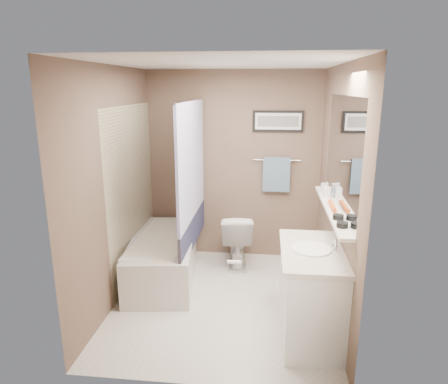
# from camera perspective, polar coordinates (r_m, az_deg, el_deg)

# --- Properties ---
(ground) EXTENTS (2.50, 2.50, 0.00)m
(ground) POSITION_cam_1_polar(r_m,az_deg,el_deg) (4.38, -0.22, -15.22)
(ground) COLOR silver
(ground) RESTS_ON ground
(ceiling) EXTENTS (2.20, 2.50, 0.04)m
(ceiling) POSITION_cam_1_polar(r_m,az_deg,el_deg) (3.79, -0.26, 17.66)
(ceiling) COLOR white
(ceiling) RESTS_ON wall_back
(wall_back) EXTENTS (2.20, 0.04, 2.40)m
(wall_back) POSITION_cam_1_polar(r_m,az_deg,el_deg) (5.11, 1.32, 3.63)
(wall_back) COLOR brown
(wall_back) RESTS_ON ground
(wall_front) EXTENTS (2.20, 0.04, 2.40)m
(wall_front) POSITION_cam_1_polar(r_m,az_deg,el_deg) (2.76, -3.15, -6.32)
(wall_front) COLOR brown
(wall_front) RESTS_ON ground
(wall_left) EXTENTS (0.04, 2.50, 2.40)m
(wall_left) POSITION_cam_1_polar(r_m,az_deg,el_deg) (4.18, -15.13, 0.55)
(wall_left) COLOR brown
(wall_left) RESTS_ON ground
(wall_right) EXTENTS (0.04, 2.50, 2.40)m
(wall_right) POSITION_cam_1_polar(r_m,az_deg,el_deg) (3.95, 15.53, -0.29)
(wall_right) COLOR brown
(wall_right) RESTS_ON ground
(tile_surround) EXTENTS (0.02, 1.55, 2.00)m
(tile_surround) POSITION_cam_1_polar(r_m,az_deg,el_deg) (4.68, -12.92, -0.31)
(tile_surround) COLOR #BCB08E
(tile_surround) RESTS_ON wall_left
(curtain_rod) EXTENTS (0.02, 1.55, 0.02)m
(curtain_rod) POSITION_cam_1_polar(r_m,az_deg,el_deg) (4.35, -4.87, 12.90)
(curtain_rod) COLOR silver
(curtain_rod) RESTS_ON wall_left
(curtain_upper) EXTENTS (0.03, 1.45, 1.28)m
(curtain_upper) POSITION_cam_1_polar(r_m,az_deg,el_deg) (4.42, -4.68, 4.44)
(curtain_upper) COLOR white
(curtain_upper) RESTS_ON curtain_rod
(curtain_lower) EXTENTS (0.03, 1.45, 0.36)m
(curtain_lower) POSITION_cam_1_polar(r_m,az_deg,el_deg) (4.64, -4.47, -5.58)
(curtain_lower) COLOR #282B4C
(curtain_lower) RESTS_ON curtain_rod
(mirror) EXTENTS (0.02, 1.60, 1.00)m
(mirror) POSITION_cam_1_polar(r_m,az_deg,el_deg) (3.72, 16.48, 5.36)
(mirror) COLOR silver
(mirror) RESTS_ON wall_right
(shelf) EXTENTS (0.12, 1.60, 0.03)m
(shelf) POSITION_cam_1_polar(r_m,az_deg,el_deg) (3.83, 15.11, -2.30)
(shelf) COLOR silver
(shelf) RESTS_ON wall_right
(towel_bar) EXTENTS (0.60, 0.02, 0.02)m
(towel_bar) POSITION_cam_1_polar(r_m,az_deg,el_deg) (5.06, 7.55, 4.55)
(towel_bar) COLOR silver
(towel_bar) RESTS_ON wall_back
(towel) EXTENTS (0.34, 0.05, 0.44)m
(towel) POSITION_cam_1_polar(r_m,az_deg,el_deg) (5.08, 7.49, 2.51)
(towel) COLOR #80A3BB
(towel) RESTS_ON towel_bar
(art_frame) EXTENTS (0.62, 0.02, 0.26)m
(art_frame) POSITION_cam_1_polar(r_m,az_deg,el_deg) (5.02, 7.74, 9.98)
(art_frame) COLOR black
(art_frame) RESTS_ON wall_back
(art_mat) EXTENTS (0.56, 0.00, 0.20)m
(art_mat) POSITION_cam_1_polar(r_m,az_deg,el_deg) (5.00, 7.74, 9.97)
(art_mat) COLOR white
(art_mat) RESTS_ON art_frame
(art_image) EXTENTS (0.50, 0.00, 0.13)m
(art_image) POSITION_cam_1_polar(r_m,az_deg,el_deg) (5.00, 7.74, 9.97)
(art_image) COLOR #595959
(art_image) RESTS_ON art_mat
(door) EXTENTS (0.80, 0.02, 2.00)m
(door) POSITION_cam_1_polar(r_m,az_deg,el_deg) (2.79, 8.27, -10.63)
(door) COLOR silver
(door) RESTS_ON wall_front
(door_handle) EXTENTS (0.10, 0.02, 0.02)m
(door_handle) POSITION_cam_1_polar(r_m,az_deg,el_deg) (2.85, 1.48, -9.97)
(door_handle) COLOR silver
(door_handle) RESTS_ON door
(bathtub) EXTENTS (0.89, 1.58, 0.50)m
(bathtub) POSITION_cam_1_polar(r_m,az_deg,el_deg) (4.79, -8.67, -9.28)
(bathtub) COLOR silver
(bathtub) RESTS_ON ground
(tub_rim) EXTENTS (0.56, 1.36, 0.02)m
(tub_rim) POSITION_cam_1_polar(r_m,az_deg,el_deg) (4.69, -8.79, -6.49)
(tub_rim) COLOR silver
(tub_rim) RESTS_ON bathtub
(toilet) EXTENTS (0.44, 0.70, 0.68)m
(toilet) POSITION_cam_1_polar(r_m,az_deg,el_deg) (5.05, 1.82, -6.69)
(toilet) COLOR white
(toilet) RESTS_ON ground
(vanity) EXTENTS (0.53, 0.91, 0.80)m
(vanity) POSITION_cam_1_polar(r_m,az_deg,el_deg) (3.73, 12.32, -14.27)
(vanity) COLOR white
(vanity) RESTS_ON ground
(countertop) EXTENTS (0.54, 0.96, 0.04)m
(countertop) POSITION_cam_1_polar(r_m,az_deg,el_deg) (3.55, 12.54, -8.33)
(countertop) COLOR beige
(countertop) RESTS_ON vanity
(sink_basin) EXTENTS (0.34, 0.34, 0.01)m
(sink_basin) POSITION_cam_1_polar(r_m,az_deg,el_deg) (3.53, 12.40, -7.91)
(sink_basin) COLOR white
(sink_basin) RESTS_ON countertop
(faucet_spout) EXTENTS (0.02, 0.02, 0.10)m
(faucet_spout) POSITION_cam_1_polar(r_m,az_deg,el_deg) (3.55, 15.67, -7.31)
(faucet_spout) COLOR silver
(faucet_spout) RESTS_ON countertop
(faucet_knob) EXTENTS (0.05, 0.05, 0.05)m
(faucet_knob) POSITION_cam_1_polar(r_m,az_deg,el_deg) (3.65, 15.41, -7.01)
(faucet_knob) COLOR silver
(faucet_knob) RESTS_ON countertop
(candle_bowl_near) EXTENTS (0.09, 0.09, 0.04)m
(candle_bowl_near) POSITION_cam_1_polar(r_m,az_deg,el_deg) (3.30, 16.53, -4.51)
(candle_bowl_near) COLOR black
(candle_bowl_near) RESTS_ON shelf
(candle_bowl_far) EXTENTS (0.09, 0.09, 0.04)m
(candle_bowl_far) POSITION_cam_1_polar(r_m,az_deg,el_deg) (3.48, 15.99, -3.46)
(candle_bowl_far) COLOR black
(candle_bowl_far) RESTS_ON shelf
(hair_brush_front) EXTENTS (0.05, 0.22, 0.04)m
(hair_brush_front) POSITION_cam_1_polar(r_m,az_deg,el_deg) (3.74, 15.32, -2.11)
(hair_brush_front) COLOR #C64B1C
(hair_brush_front) RESTS_ON shelf
(hair_brush_back) EXTENTS (0.05, 0.22, 0.04)m
(hair_brush_back) POSITION_cam_1_polar(r_m,az_deg,el_deg) (3.83, 15.10, -1.69)
(hair_brush_back) COLOR #C44F1B
(hair_brush_back) RESTS_ON shelf
(pink_comb) EXTENTS (0.05, 0.16, 0.01)m
(pink_comb) POSITION_cam_1_polar(r_m,az_deg,el_deg) (4.01, 14.71, -1.20)
(pink_comb) COLOR pink
(pink_comb) RESTS_ON shelf
(glass_jar) EXTENTS (0.08, 0.08, 0.10)m
(glass_jar) POSITION_cam_1_polar(r_m,az_deg,el_deg) (4.30, 14.17, 0.54)
(glass_jar) COLOR silver
(glass_jar) RESTS_ON shelf
(soap_bottle) EXTENTS (0.07, 0.07, 0.15)m
(soap_bottle) POSITION_cam_1_polar(r_m,az_deg,el_deg) (4.14, 14.48, 0.32)
(soap_bottle) COLOR #999999
(soap_bottle) RESTS_ON shelf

